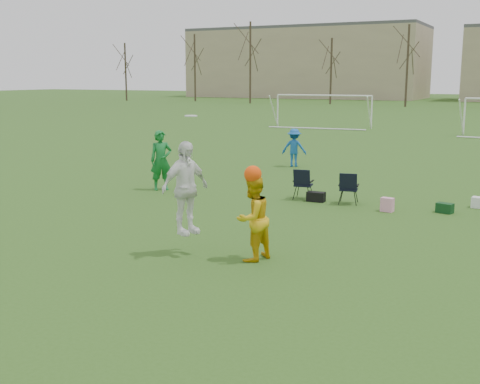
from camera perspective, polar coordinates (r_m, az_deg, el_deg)
The scene contains 6 objects.
ground at distance 11.82m, azimuth -0.72°, elevation -7.89°, with size 260.00×260.00×0.00m, color #31571B.
fielder_green_near at distance 20.55m, azimuth -7.49°, elevation 2.99°, with size 0.74×0.48×2.02m, color #14702C.
fielder_blue at distance 25.85m, azimuth 5.16°, elevation 4.20°, with size 1.05×0.60×1.62m, color #1657A9.
center_contest at distance 12.66m, azimuth -2.10°, elevation -0.94°, with size 2.35×1.43×3.01m.
sideline_setup at distance 18.20m, azimuth 20.90°, elevation -0.08°, with size 8.91×2.01×1.88m.
goal_left at distance 46.50m, azimuth 7.92°, elevation 8.48°, with size 7.39×0.76×2.46m.
Camera 1 is at (5.20, -9.91, 3.81)m, focal length 45.00 mm.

